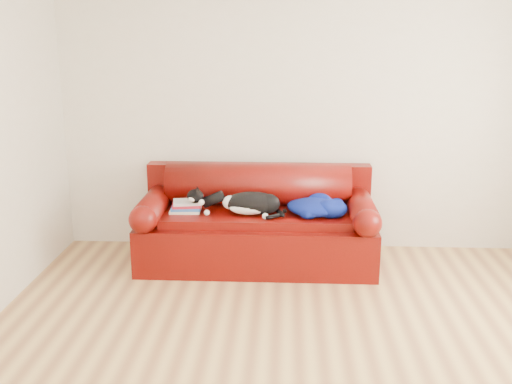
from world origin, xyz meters
TOP-DOWN VIEW (x-y plane):
  - ground at (0.00, 0.00)m, footprint 4.50×4.50m
  - room_shell at (0.12, 0.02)m, footprint 4.52×4.02m
  - sofa_base at (-0.36, 1.49)m, footprint 2.10×0.90m
  - sofa_back at (-0.36, 1.74)m, footprint 2.10×1.01m
  - book_stack at (-0.99, 1.44)m, footprint 0.28×0.23m
  - cat at (-0.41, 1.38)m, footprint 0.68×0.32m
  - blanket at (0.16, 1.42)m, footprint 0.54×0.46m

SIDE VIEW (x-z plane):
  - ground at x=0.00m, z-range 0.00..0.00m
  - sofa_base at x=-0.36m, z-range -0.01..0.49m
  - sofa_back at x=-0.36m, z-range 0.10..0.98m
  - book_stack at x=-0.99m, z-range 0.50..0.60m
  - blanket at x=0.16m, z-range 0.49..0.66m
  - cat at x=-0.41m, z-range 0.47..0.72m
  - room_shell at x=0.12m, z-range 0.36..2.97m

